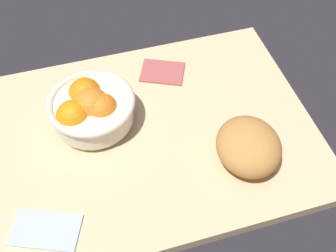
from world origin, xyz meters
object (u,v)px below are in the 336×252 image
object	(u,v)px
fruit_bowl	(91,108)
bread_loaf	(249,146)
napkin_folded	(162,71)
napkin_spare	(46,230)

from	to	relation	value
fruit_bowl	bread_loaf	xyz separation A→B (cm)	(-30.97, 19.47, -0.97)
napkin_folded	napkin_spare	xyz separation A→B (cm)	(34.20, 35.92, -0.03)
bread_loaf	napkin_folded	bearing A→B (deg)	-70.93
bread_loaf	napkin_spare	size ratio (longest dim) A/B	1.17
napkin_spare	fruit_bowl	bearing A→B (deg)	-119.63
fruit_bowl	napkin_folded	xyz separation A→B (cm)	(-20.28, -11.44, -4.87)
napkin_folded	napkin_spare	bearing A→B (deg)	46.40
fruit_bowl	napkin_spare	world-z (taller)	fruit_bowl
fruit_bowl	napkin_spare	size ratio (longest dim) A/B	1.49
napkin_folded	napkin_spare	size ratio (longest dim) A/B	0.83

